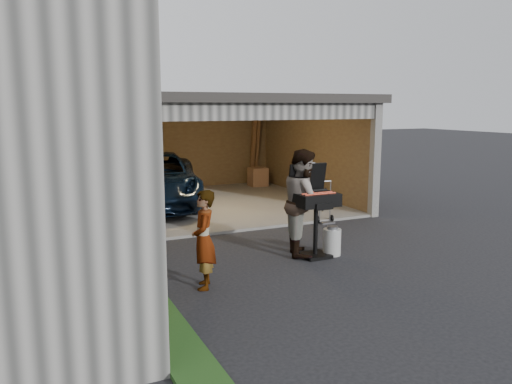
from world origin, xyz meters
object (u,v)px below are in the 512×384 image
minivan (154,182)px  bbq_grill (315,203)px  propane_tank (332,242)px  plywood_panel (141,280)px  hand_truck (326,215)px  man (304,202)px  woman (204,240)px

minivan → bbq_grill: 5.74m
propane_tank → plywood_panel: (-3.63, -1.10, 0.21)m
minivan → plywood_panel: minivan is taller
bbq_grill → propane_tank: 0.81m
bbq_grill → hand_truck: bbq_grill is taller
minivan → plywood_panel: 6.94m
minivan → man: man is taller
plywood_panel → woman: bearing=26.6°
minivan → woman: (-0.77, -6.19, 0.05)m
propane_tank → hand_truck: hand_truck is taller
woman → man: size_ratio=0.77×
man → plywood_panel: (-3.20, -1.38, -0.50)m
woman → hand_truck: 4.78m
minivan → hand_truck: minivan is taller
propane_tank → bbq_grill: bearing=168.1°
woman → propane_tank: size_ratio=3.05×
hand_truck → propane_tank: bearing=-116.7°
man → bbq_grill: (0.10, -0.22, 0.02)m
woman → plywood_panel: size_ratio=1.61×
plywood_panel → minivan: bearing=75.0°
minivan → hand_truck: bearing=-34.7°
propane_tank → hand_truck: 2.51m
woman → bbq_grill: bearing=125.5°
woman → bbq_grill: (2.27, 0.65, 0.24)m
hand_truck → bbq_grill: bearing=-123.7°
man → minivan: bearing=36.9°
hand_truck → minivan: bearing=135.6°
woman → bbq_grill: 2.38m
woman → man: bearing=131.2°
man → bbq_grill: size_ratio=1.16×
minivan → plywood_panel: bearing=-91.7°
minivan → plywood_panel: (-1.80, -6.70, -0.24)m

